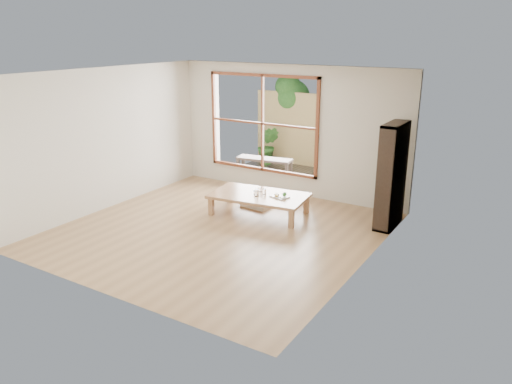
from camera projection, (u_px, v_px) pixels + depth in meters
ground at (220, 231)px, 8.40m from camera, size 5.00×5.00×0.00m
low_table at (259, 197)px, 9.08m from camera, size 1.84×1.19×0.38m
floor_cushion at (260, 203)px, 9.63m from camera, size 0.61×0.61×0.08m
bookshelf at (392, 176)px, 8.37m from camera, size 0.29×0.80×1.78m
glass_tall at (257, 193)px, 8.95m from camera, size 0.07×0.07×0.13m
glass_mid at (264, 192)px, 9.06m from camera, size 0.07×0.07×0.10m
glass_short at (260, 189)px, 9.20m from camera, size 0.07×0.07×0.09m
glass_small at (255, 193)px, 9.05m from camera, size 0.06×0.06×0.07m
food_tray at (280, 196)px, 8.90m from camera, size 0.35×0.29×0.10m
deck at (288, 176)px, 11.59m from camera, size 2.80×2.00×0.05m
garden_bench at (264, 161)px, 11.47m from camera, size 1.32×0.56×0.40m
bamboo_fence at (308, 131)px, 12.13m from camera, size 2.80×0.06×1.80m
shrub_right at (331, 155)px, 11.58m from camera, size 1.01×0.95×0.89m
shrub_left at (268, 145)px, 12.39m from camera, size 0.62×0.55×0.95m
garden_tree at (289, 97)px, 12.48m from camera, size 1.04×0.85×2.22m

